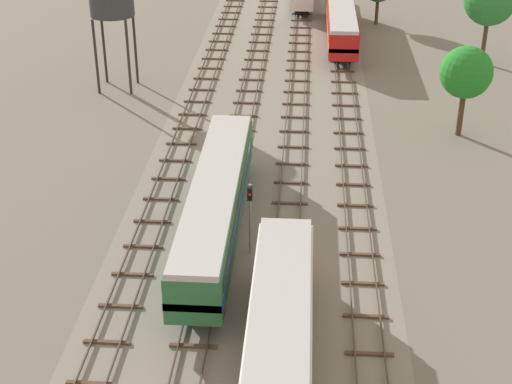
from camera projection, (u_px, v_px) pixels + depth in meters
name	position (u px, v px, depth m)	size (l,w,h in m)	color
ground_plane	(273.00, 90.00, 69.93)	(480.00, 480.00, 0.00)	slate
ballast_bed	(273.00, 90.00, 69.92)	(16.98, 176.00, 0.01)	gray
track_far_left	(204.00, 83.00, 71.14)	(2.40, 126.00, 0.29)	#47382D
track_left	(250.00, 84.00, 70.88)	(2.40, 126.00, 0.29)	#47382D
track_centre_left	(297.00, 86.00, 70.61)	(2.40, 126.00, 0.29)	#47382D
track_centre	(344.00, 87.00, 70.35)	(2.40, 126.00, 0.29)	#47382D
diesel_railcar_centre_left_nearest	(278.00, 365.00, 32.85)	(2.96, 20.50, 3.80)	white
diesel_railcar_left_near	(216.00, 202.00, 45.68)	(2.96, 20.50, 3.80)	#286638
passenger_coach_centre_mid	(341.00, 16.00, 82.61)	(2.96, 22.00, 3.80)	red
signal_post_nearest	(250.00, 210.00, 44.09)	(0.28, 0.47, 4.60)	gray
lineside_tree_0	(466.00, 73.00, 58.58)	(4.06, 4.06, 7.23)	#4C331E
lineside_tree_1	(490.00, 0.00, 73.87)	(5.06, 5.06, 8.90)	#4C331E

